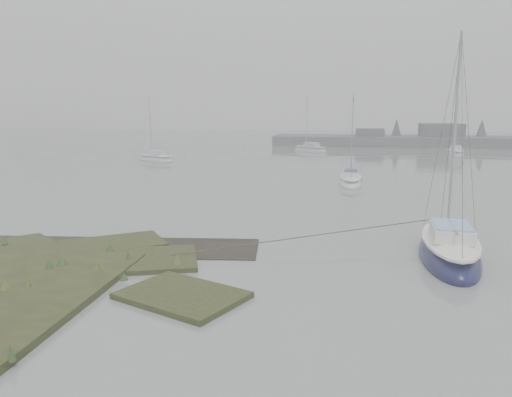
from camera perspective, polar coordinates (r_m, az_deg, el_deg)
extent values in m
plane|color=slate|center=(44.69, 2.56, 3.19)|extent=(160.00, 160.00, 0.00)
cube|color=#4C4F51|center=(79.12, 24.48, 5.86)|extent=(60.00, 8.00, 1.60)
cube|color=#424247|center=(75.36, 12.86, 6.96)|extent=(4.00, 3.00, 2.20)
cube|color=#424247|center=(76.68, 20.39, 6.92)|extent=(6.00, 3.00, 3.00)
cone|color=#384238|center=(77.69, 15.75, 7.51)|extent=(2.00, 2.00, 3.50)
cone|color=#384238|center=(79.99, 24.37, 7.06)|extent=(2.00, 2.00, 3.50)
ellipsoid|color=#111337|center=(20.18, 21.17, -6.13)|extent=(2.66, 6.54, 1.55)
ellipsoid|color=silver|center=(20.02, 21.28, -4.43)|extent=(2.17, 5.68, 0.44)
cube|color=silver|center=(19.67, 21.45, -3.55)|extent=(1.56, 2.30, 0.46)
cube|color=#84A4D6|center=(19.61, 21.50, -2.83)|extent=(1.45, 2.11, 0.07)
cylinder|color=#939399|center=(20.25, 21.74, 7.07)|extent=(0.10, 0.10, 7.29)
cylinder|color=#939399|center=(19.44, 21.57, -2.95)|extent=(0.31, 2.55, 0.08)
ellipsoid|color=silver|center=(37.22, 10.75, 1.69)|extent=(1.71, 4.99, 1.21)
ellipsoid|color=white|center=(37.15, 10.78, 2.43)|extent=(1.38, 4.35, 0.34)
cube|color=white|center=(36.90, 10.80, 2.84)|extent=(1.09, 1.72, 0.35)
cube|color=#151853|center=(36.88, 10.81, 3.15)|extent=(1.02, 1.58, 0.06)
cylinder|color=#939399|center=(37.50, 10.92, 7.23)|extent=(0.08, 0.08, 5.67)
cylinder|color=#939399|center=(36.73, 10.81, 3.12)|extent=(0.10, 1.99, 0.06)
ellipsoid|color=silver|center=(53.53, -11.37, 4.29)|extent=(5.31, 4.02, 1.25)
ellipsoid|color=silver|center=(53.48, -11.39, 4.82)|extent=(4.56, 3.40, 0.35)
cube|color=silver|center=(53.28, -11.25, 5.14)|extent=(2.08, 1.83, 0.37)
cube|color=#ACB0B8|center=(53.26, -11.26, 5.36)|extent=(1.92, 1.70, 0.06)
cylinder|color=#939399|center=(53.78, -11.98, 8.25)|extent=(0.08, 0.08, 5.88)
cylinder|color=#939399|center=(53.15, -11.16, 5.36)|extent=(1.82, 1.08, 0.07)
ellipsoid|color=silver|center=(63.26, 21.82, 4.67)|extent=(2.31, 5.53, 1.31)
ellipsoid|color=white|center=(63.22, 21.85, 5.14)|extent=(1.89, 4.80, 0.37)
cube|color=white|center=(62.96, 21.90, 5.41)|extent=(1.34, 1.95, 0.38)
cube|color=#AEB2B9|center=(62.95, 21.91, 5.61)|extent=(1.24, 1.79, 0.06)
cylinder|color=#939399|center=(63.73, 21.98, 8.18)|extent=(0.08, 0.08, 6.14)
cylinder|color=#939399|center=(62.80, 21.93, 5.60)|extent=(0.29, 2.15, 0.07)
ellipsoid|color=#B7BDC1|center=(64.35, 6.23, 5.44)|extent=(5.21, 4.75, 1.29)
ellipsoid|color=silver|center=(64.31, 6.24, 5.89)|extent=(4.46, 4.04, 0.37)
cube|color=silver|center=(64.13, 6.39, 6.17)|extent=(2.13, 2.05, 0.38)
cube|color=silver|center=(64.12, 6.40, 6.36)|extent=(1.97, 1.89, 0.06)
cylinder|color=#939399|center=(64.60, 5.84, 8.86)|extent=(0.08, 0.08, 6.09)
cylinder|color=#939399|center=(64.02, 6.50, 6.35)|extent=(1.68, 1.41, 0.07)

